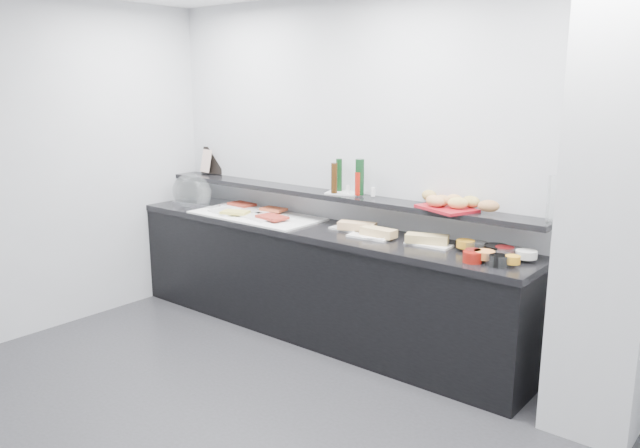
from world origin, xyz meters
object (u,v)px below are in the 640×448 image
Objects in this scene: framed_print at (213,161)px; condiment_tray at (345,193)px; sandwich_plate_mid at (369,237)px; bread_tray at (447,208)px; carafe at (555,200)px; cloche_base at (204,203)px.

condiment_tray is at bearing -16.22° from framed_print.
condiment_tray is at bearing 143.76° from sandwich_plate_mid.
sandwich_plate_mid is at bearing -49.61° from condiment_tray.
carafe is (0.72, 0.04, 0.14)m from bread_tray.
framed_print is 3.33m from carafe.
carafe is at bearing -15.39° from framed_print.
sandwich_plate_mid is (1.93, -0.08, -0.01)m from cloche_base.
cloche_base is at bearing 172.90° from sandwich_plate_mid.
bread_tray is at bearing -22.70° from condiment_tray.
condiment_tray is (-0.41, 0.25, 0.25)m from sandwich_plate_mid.
condiment_tray is at bearing -163.01° from bread_tray.
condiment_tray is 0.76× the size of bread_tray.
condiment_tray is 1.67m from carafe.
carafe is (1.66, -0.04, 0.14)m from condiment_tray.
bread_tray reaches higher than sandwich_plate_mid.
sandwich_plate_mid is 0.83× the size of bread_tray.
framed_print is at bearing 166.01° from sandwich_plate_mid.
framed_print is at bearing 158.86° from condiment_tray.
sandwich_plate_mid is 1.33m from carafe.
sandwich_plate_mid is 0.54m from condiment_tray.
framed_print is at bearing -162.01° from bread_tray.
cloche_base is 1.88× the size of framed_print.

